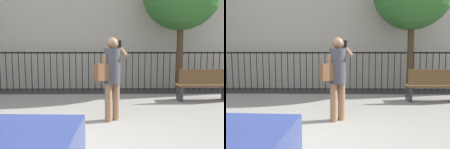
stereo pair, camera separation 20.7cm
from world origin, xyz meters
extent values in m
cube|color=gray|center=(0.00, 2.20, 0.07)|extent=(28.00, 4.40, 0.15)
cube|color=black|center=(0.00, 5.90, 1.55)|extent=(12.00, 0.04, 0.06)
cylinder|color=black|center=(-3.70, 5.90, 0.80)|extent=(0.03, 0.03, 1.60)
cylinder|color=black|center=(-3.45, 5.90, 0.80)|extent=(0.03, 0.03, 1.60)
cylinder|color=black|center=(-3.19, 5.90, 0.80)|extent=(0.03, 0.03, 1.60)
cylinder|color=black|center=(-2.94, 5.90, 0.80)|extent=(0.03, 0.03, 1.60)
cylinder|color=black|center=(-2.68, 5.90, 0.80)|extent=(0.03, 0.03, 1.60)
cylinder|color=black|center=(-2.43, 5.90, 0.80)|extent=(0.03, 0.03, 1.60)
cylinder|color=black|center=(-2.17, 5.90, 0.80)|extent=(0.03, 0.03, 1.60)
cylinder|color=black|center=(-1.91, 5.90, 0.80)|extent=(0.03, 0.03, 1.60)
cylinder|color=black|center=(-1.66, 5.90, 0.80)|extent=(0.03, 0.03, 1.60)
cylinder|color=black|center=(-1.40, 5.90, 0.80)|extent=(0.03, 0.03, 1.60)
cylinder|color=black|center=(-1.15, 5.90, 0.80)|extent=(0.03, 0.03, 1.60)
cylinder|color=black|center=(-0.89, 5.90, 0.80)|extent=(0.03, 0.03, 1.60)
cylinder|color=black|center=(-0.64, 5.90, 0.80)|extent=(0.03, 0.03, 1.60)
cylinder|color=black|center=(-0.38, 5.90, 0.80)|extent=(0.03, 0.03, 1.60)
cylinder|color=black|center=(-0.13, 5.90, 0.80)|extent=(0.03, 0.03, 1.60)
cylinder|color=black|center=(0.13, 5.90, 0.80)|extent=(0.03, 0.03, 1.60)
cylinder|color=black|center=(0.38, 5.90, 0.80)|extent=(0.03, 0.03, 1.60)
cylinder|color=black|center=(0.64, 5.90, 0.80)|extent=(0.03, 0.03, 1.60)
cylinder|color=black|center=(0.89, 5.90, 0.80)|extent=(0.03, 0.03, 1.60)
cylinder|color=black|center=(1.15, 5.90, 0.80)|extent=(0.03, 0.03, 1.60)
cylinder|color=black|center=(1.40, 5.90, 0.80)|extent=(0.03, 0.03, 1.60)
cylinder|color=black|center=(1.66, 5.90, 0.80)|extent=(0.03, 0.03, 1.60)
cylinder|color=black|center=(1.91, 5.90, 0.80)|extent=(0.03, 0.03, 1.60)
cylinder|color=black|center=(2.17, 5.90, 0.80)|extent=(0.03, 0.03, 1.60)
cylinder|color=black|center=(2.43, 5.90, 0.80)|extent=(0.03, 0.03, 1.60)
cylinder|color=black|center=(2.68, 5.90, 0.80)|extent=(0.03, 0.03, 1.60)
cylinder|color=black|center=(2.94, 5.90, 0.80)|extent=(0.03, 0.03, 1.60)
cylinder|color=black|center=(3.19, 5.90, 0.80)|extent=(0.03, 0.03, 1.60)
cylinder|color=black|center=(3.45, 5.90, 0.80)|extent=(0.03, 0.03, 1.60)
cylinder|color=black|center=(3.70, 5.90, 0.80)|extent=(0.03, 0.03, 1.60)
cylinder|color=black|center=(3.96, 5.90, 0.80)|extent=(0.03, 0.03, 1.60)
cylinder|color=black|center=(4.21, 5.90, 0.80)|extent=(0.03, 0.03, 1.60)
cylinder|color=black|center=(4.47, 5.90, 0.80)|extent=(0.03, 0.03, 1.60)
cylinder|color=black|center=(4.72, 5.90, 0.80)|extent=(0.03, 0.03, 1.60)
cylinder|color=black|center=(4.98, 5.90, 0.80)|extent=(0.03, 0.03, 1.60)
cylinder|color=black|center=(5.23, 5.90, 0.80)|extent=(0.03, 0.03, 1.60)
cylinder|color=#936B4C|center=(0.83, 1.56, 0.55)|extent=(0.15, 0.15, 0.79)
cylinder|color=#936B4C|center=(0.66, 1.45, 0.55)|extent=(0.15, 0.15, 0.79)
cylinder|color=#3F3F47|center=(0.75, 1.51, 1.31)|extent=(0.47, 0.47, 0.73)
sphere|color=#936B4C|center=(0.75, 1.51, 1.78)|extent=(0.22, 0.22, 0.22)
cylinder|color=#936B4C|center=(0.91, 1.62, 1.67)|extent=(0.37, 0.46, 0.39)
cylinder|color=#936B4C|center=(0.58, 1.39, 1.28)|extent=(0.09, 0.09, 0.55)
cube|color=black|center=(0.90, 1.55, 1.76)|extent=(0.06, 0.05, 0.15)
cube|color=brown|center=(0.53, 1.35, 1.20)|extent=(0.32, 0.29, 0.34)
cube|color=brown|center=(3.50, 3.39, 0.60)|extent=(1.60, 0.45, 0.05)
cube|color=brown|center=(3.50, 3.19, 0.88)|extent=(1.60, 0.06, 0.44)
cube|color=#333338|center=(2.80, 3.39, 0.35)|extent=(0.08, 0.41, 0.40)
cylinder|color=#4C3823|center=(3.31, 5.09, 1.51)|extent=(0.23, 0.23, 3.02)
camera|label=1|loc=(0.65, -3.05, 1.61)|focal=35.40mm
camera|label=2|loc=(0.85, -3.05, 1.61)|focal=35.40mm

